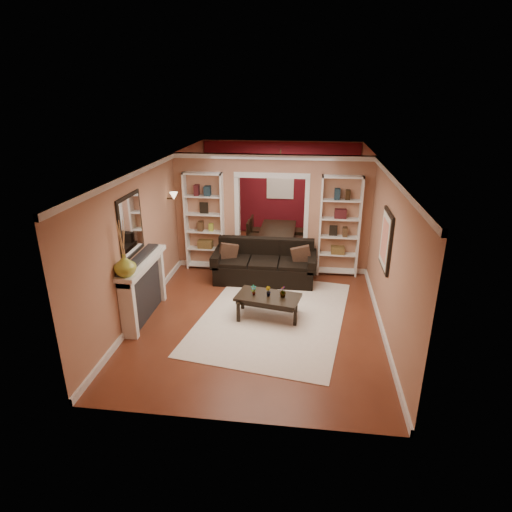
# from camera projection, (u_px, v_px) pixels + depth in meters

# --- Properties ---
(floor) EXTENTS (8.00, 8.00, 0.00)m
(floor) POSITION_uv_depth(u_px,v_px,m) (266.00, 289.00, 9.24)
(floor) COLOR brown
(floor) RESTS_ON ground
(ceiling) EXTENTS (8.00, 8.00, 0.00)m
(ceiling) POSITION_uv_depth(u_px,v_px,m) (267.00, 163.00, 8.26)
(ceiling) COLOR white
(ceiling) RESTS_ON ground
(wall_back) EXTENTS (8.00, 0.00, 8.00)m
(wall_back) POSITION_uv_depth(u_px,v_px,m) (280.00, 188.00, 12.45)
(wall_back) COLOR tan
(wall_back) RESTS_ON ground
(wall_front) EXTENTS (8.00, 0.00, 8.00)m
(wall_front) POSITION_uv_depth(u_px,v_px,m) (231.00, 331.00, 5.05)
(wall_front) COLOR tan
(wall_front) RESTS_ON ground
(wall_left) EXTENTS (0.00, 8.00, 8.00)m
(wall_left) POSITION_uv_depth(u_px,v_px,m) (160.00, 225.00, 9.01)
(wall_left) COLOR tan
(wall_left) RESTS_ON ground
(wall_right) EXTENTS (0.00, 8.00, 8.00)m
(wall_right) POSITION_uv_depth(u_px,v_px,m) (379.00, 234.00, 8.49)
(wall_right) COLOR tan
(wall_right) RESTS_ON ground
(partition_wall) EXTENTS (4.50, 0.15, 2.70)m
(partition_wall) POSITION_uv_depth(u_px,v_px,m) (272.00, 214.00, 9.86)
(partition_wall) COLOR tan
(partition_wall) RESTS_ON floor
(red_back_panel) EXTENTS (4.44, 0.04, 2.64)m
(red_back_panel) POSITION_uv_depth(u_px,v_px,m) (280.00, 190.00, 12.43)
(red_back_panel) COLOR maroon
(red_back_panel) RESTS_ON floor
(dining_window) EXTENTS (0.78, 0.03, 0.98)m
(dining_window) POSITION_uv_depth(u_px,v_px,m) (280.00, 182.00, 12.31)
(dining_window) COLOR #8CA5CC
(dining_window) RESTS_ON wall_back
(area_rug) EXTENTS (3.11, 3.96, 0.01)m
(area_rug) POSITION_uv_depth(u_px,v_px,m) (273.00, 316.00, 8.12)
(area_rug) COLOR white
(area_rug) RESTS_ON floor
(sofa) EXTENTS (2.28, 0.98, 0.89)m
(sofa) POSITION_uv_depth(u_px,v_px,m) (264.00, 262.00, 9.50)
(sofa) COLOR black
(sofa) RESTS_ON floor
(pillow_left) EXTENTS (0.41, 0.26, 0.40)m
(pillow_left) POSITION_uv_depth(u_px,v_px,m) (228.00, 253.00, 9.51)
(pillow_left) COLOR #503322
(pillow_left) RESTS_ON sofa
(pillow_right) EXTENTS (0.42, 0.17, 0.41)m
(pillow_right) POSITION_uv_depth(u_px,v_px,m) (301.00, 256.00, 9.32)
(pillow_right) COLOR #503322
(pillow_right) RESTS_ON sofa
(coffee_table) EXTENTS (1.26, 0.84, 0.44)m
(coffee_table) POSITION_uv_depth(u_px,v_px,m) (268.00, 306.00, 8.02)
(coffee_table) COLOR black
(coffee_table) RESTS_ON floor
(plant_left) EXTENTS (0.13, 0.11, 0.20)m
(plant_left) POSITION_uv_depth(u_px,v_px,m) (254.00, 290.00, 7.93)
(plant_left) COLOR #336626
(plant_left) RESTS_ON coffee_table
(plant_center) EXTENTS (0.13, 0.13, 0.18)m
(plant_center) POSITION_uv_depth(u_px,v_px,m) (268.00, 291.00, 7.91)
(plant_center) COLOR #336626
(plant_center) RESTS_ON coffee_table
(plant_right) EXTENTS (0.13, 0.13, 0.21)m
(plant_right) POSITION_uv_depth(u_px,v_px,m) (283.00, 291.00, 7.87)
(plant_right) COLOR #336626
(plant_right) RESTS_ON coffee_table
(bookshelf_left) EXTENTS (0.90, 0.30, 2.30)m
(bookshelf_left) POSITION_uv_depth(u_px,v_px,m) (205.00, 222.00, 9.96)
(bookshelf_left) COLOR white
(bookshelf_left) RESTS_ON floor
(bookshelf_right) EXTENTS (0.90, 0.30, 2.30)m
(bookshelf_right) POSITION_uv_depth(u_px,v_px,m) (339.00, 227.00, 9.59)
(bookshelf_right) COLOR white
(bookshelf_right) RESTS_ON floor
(fireplace) EXTENTS (0.32, 1.70, 1.16)m
(fireplace) POSITION_uv_depth(u_px,v_px,m) (145.00, 289.00, 7.88)
(fireplace) COLOR white
(fireplace) RESTS_ON floor
(vase) EXTENTS (0.47, 0.47, 0.38)m
(vase) POSITION_uv_depth(u_px,v_px,m) (125.00, 265.00, 6.96)
(vase) COLOR #9EAB37
(vase) RESTS_ON fireplace
(mirror) EXTENTS (0.03, 0.95, 1.10)m
(mirror) POSITION_uv_depth(u_px,v_px,m) (131.00, 226.00, 7.46)
(mirror) COLOR silver
(mirror) RESTS_ON wall_left
(wall_sconce) EXTENTS (0.18, 0.18, 0.22)m
(wall_sconce) POSITION_uv_depth(u_px,v_px,m) (171.00, 197.00, 9.34)
(wall_sconce) COLOR #FFE0A5
(wall_sconce) RESTS_ON wall_left
(framed_art) EXTENTS (0.04, 0.85, 1.05)m
(framed_art) POSITION_uv_depth(u_px,v_px,m) (386.00, 240.00, 7.49)
(framed_art) COLOR black
(framed_art) RESTS_ON wall_right
(dining_table) EXTENTS (1.65, 0.92, 0.58)m
(dining_table) POSITION_uv_depth(u_px,v_px,m) (279.00, 239.00, 11.47)
(dining_table) COLOR black
(dining_table) RESTS_ON floor
(dining_chair_nw) EXTENTS (0.45, 0.45, 0.86)m
(dining_chair_nw) POSITION_uv_depth(u_px,v_px,m) (257.00, 237.00, 11.21)
(dining_chair_nw) COLOR black
(dining_chair_nw) RESTS_ON floor
(dining_chair_ne) EXTENTS (0.53, 0.53, 0.81)m
(dining_chair_ne) POSITION_uv_depth(u_px,v_px,m) (299.00, 239.00, 11.09)
(dining_chair_ne) COLOR black
(dining_chair_ne) RESTS_ON floor
(dining_chair_sw) EXTENTS (0.53, 0.53, 0.82)m
(dining_chair_sw) POSITION_uv_depth(u_px,v_px,m) (260.00, 230.00, 11.77)
(dining_chair_sw) COLOR black
(dining_chair_sw) RESTS_ON floor
(dining_chair_se) EXTENTS (0.50, 0.50, 0.87)m
(dining_chair_se) POSITION_uv_depth(u_px,v_px,m) (300.00, 231.00, 11.63)
(dining_chair_se) COLOR black
(dining_chair_se) RESTS_ON floor
(chandelier) EXTENTS (0.50, 0.50, 0.30)m
(chandelier) POSITION_uv_depth(u_px,v_px,m) (277.00, 173.00, 11.01)
(chandelier) COLOR #352818
(chandelier) RESTS_ON ceiling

